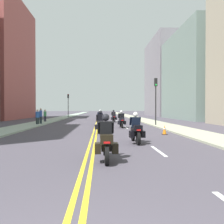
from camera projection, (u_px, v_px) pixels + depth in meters
ground_plane at (99, 117)px, 49.52m from camera, size 264.00×264.00×0.00m
sidewalk_left at (66, 117)px, 49.17m from camera, size 2.65×144.00×0.12m
sidewalk_right at (131, 117)px, 49.86m from camera, size 2.65×144.00×0.12m
centreline_yellow_inner at (98, 117)px, 49.51m from camera, size 0.12×132.00×0.01m
centreline_yellow_outer at (99, 117)px, 49.52m from camera, size 0.12×132.00×0.01m
lane_dashes_white at (119, 122)px, 30.68m from camera, size 0.14×56.40×0.01m
building_right_1 at (200, 76)px, 39.78m from camera, size 8.78×17.52×14.82m
building_left_2 at (5, 60)px, 40.35m from camera, size 6.08×15.89×20.39m
building_right_2 at (167, 78)px, 58.39m from camera, size 7.87×17.48×19.06m
motorcycle_0 at (106, 142)px, 7.92m from camera, size 0.77×2.22×1.60m
motorcycle_1 at (136, 131)px, 11.89m from camera, size 0.77×2.18×1.60m
motorcycle_2 at (100, 124)px, 16.68m from camera, size 0.76×2.08×1.65m
motorcycle_3 at (121, 121)px, 21.61m from camera, size 0.77×2.11×1.61m
motorcycle_4 at (100, 119)px, 25.48m from camera, size 0.77×2.20×1.63m
motorcycle_5 at (114, 117)px, 30.85m from camera, size 0.78×2.17×1.63m
motorcycle_6 at (100, 116)px, 35.33m from camera, size 0.76×2.26×1.62m
traffic_cone_0 at (165, 130)px, 15.87m from camera, size 0.34×0.34×0.64m
traffic_light_near at (156, 93)px, 23.68m from camera, size 0.28×0.38×4.87m
traffic_light_far at (68, 101)px, 46.48m from camera, size 0.28×0.38×4.70m
pedestrian_0 at (45, 116)px, 30.21m from camera, size 0.40×0.29×1.66m
pedestrian_1 at (38, 117)px, 25.01m from camera, size 0.40×0.42×1.68m
pedestrian_2 at (41, 116)px, 25.74m from camera, size 0.35×0.50×1.82m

